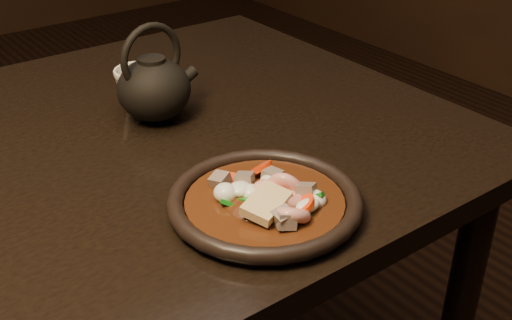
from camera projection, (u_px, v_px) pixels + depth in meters
plate at (265, 202)px, 0.86m from camera, size 0.26×0.26×0.03m
stirfry at (269, 199)px, 0.86m from camera, size 0.13×0.18×0.06m
tea_cup at (139, 87)px, 1.13m from camera, size 0.10×0.10×0.08m
teapot at (154, 86)px, 1.08m from camera, size 0.15×0.13×0.17m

